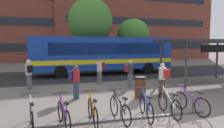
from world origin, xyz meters
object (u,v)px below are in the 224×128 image
parked_bicycle_black_3 (120,110)px  trash_bin (140,87)px  transit_shelter (205,43)px  commuter_navy_pack_0 (75,80)px  parked_bicycle_white_0 (32,116)px  parked_bicycle_orange_2 (93,112)px  parked_bicycle_purple_1 (64,115)px  parked_bicycle_blue_4 (146,108)px  street_tree_0 (90,21)px  commuter_maroon_pack_4 (100,69)px  parked_bicycle_white_5 (169,105)px  parked_bicycle_purple_6 (191,103)px  commuter_maroon_pack_5 (130,72)px  city_bus (103,54)px  commuter_black_pack_2 (29,72)px  street_tree_1 (133,34)px  commuter_red_pack_3 (163,78)px

parked_bicycle_black_3 → trash_bin: size_ratio=1.67×
transit_shelter → commuter_navy_pack_0: size_ratio=3.80×
parked_bicycle_white_0 → parked_bicycle_orange_2: bearing=-103.1°
parked_bicycle_purple_1 → parked_bicycle_orange_2: same height
parked_bicycle_blue_4 → street_tree_0: size_ratio=0.23×
commuter_maroon_pack_4 → parked_bicycle_black_3: bearing=67.2°
parked_bicycle_black_3 → parked_bicycle_white_5: same height
parked_bicycle_purple_6 → commuter_maroon_pack_5: size_ratio=1.04×
city_bus → commuter_black_pack_2: 7.25m
transit_shelter → commuter_maroon_pack_4: 7.18m
city_bus → parked_bicycle_orange_2: city_bus is taller
street_tree_1 → commuter_red_pack_3: bearing=-106.6°
parked_bicycle_orange_2 → commuter_maroon_pack_4: bearing=-14.5°
commuter_black_pack_2 → commuter_red_pack_3: size_ratio=1.02×
parked_bicycle_black_3 → street_tree_1: 16.45m
parked_bicycle_white_0 → parked_bicycle_white_5: size_ratio=1.00×
city_bus → commuter_maroon_pack_4: (-1.24, -4.15, -0.79)m
commuter_maroon_pack_4 → commuter_maroon_pack_5: bearing=118.5°
commuter_navy_pack_0 → commuter_black_pack_2: size_ratio=0.93×
parked_bicycle_orange_2 → parked_bicycle_blue_4: size_ratio=1.01×
commuter_navy_pack_0 → parked_bicycle_purple_6: bearing=-26.0°
street_tree_1 → parked_bicycle_blue_4: bearing=-111.3°
parked_bicycle_orange_2 → street_tree_1: (7.60, 14.62, 3.39)m
city_bus → commuter_navy_pack_0: city_bus is taller
parked_bicycle_purple_6 → commuter_black_pack_2: (-6.26, 5.90, 0.61)m
parked_bicycle_blue_4 → parked_bicycle_purple_6: bearing=-78.1°
commuter_navy_pack_0 → commuter_red_pack_3: commuter_red_pack_3 is taller
parked_bicycle_purple_1 → parked_bicycle_orange_2: (0.92, 0.03, 0.00)m
parked_bicycle_orange_2 → street_tree_0: (2.66, 14.41, 4.62)m
parked_bicycle_black_3 → transit_shelter: transit_shelter is taller
city_bus → commuter_black_pack_2: size_ratio=6.98×
parked_bicycle_purple_1 → parked_bicycle_purple_6: size_ratio=1.00×
commuter_navy_pack_0 → commuter_black_pack_2: bearing=143.8°
transit_shelter → commuter_maroon_pack_5: transit_shelter is taller
parked_bicycle_purple_1 → parked_bicycle_purple_6: same height
parked_bicycle_black_3 → parked_bicycle_white_5: size_ratio=1.00×
street_tree_0 → commuter_navy_pack_0: bearing=-104.2°
parked_bicycle_purple_1 → commuter_red_pack_3: commuter_red_pack_3 is taller
commuter_black_pack_2 → street_tree_0: 10.80m
parked_bicycle_white_5 → transit_shelter: transit_shelter is taller
transit_shelter → street_tree_0: street_tree_0 is taller
parked_bicycle_orange_2 → parked_bicycle_white_5: same height
parked_bicycle_black_3 → street_tree_0: street_tree_0 is taller
commuter_black_pack_2 → commuter_maroon_pack_5: size_ratio=1.06×
parked_bicycle_blue_4 → parked_bicycle_white_5: bearing=-75.9°
parked_bicycle_white_5 → street_tree_0: size_ratio=0.23×
commuter_navy_pack_0 → city_bus: bearing=79.6°
commuter_navy_pack_0 → street_tree_1: (7.80, 11.49, 2.84)m
parked_bicycle_white_0 → trash_bin: size_ratio=1.66×
parked_bicycle_purple_1 → commuter_red_pack_3: bearing=-75.5°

